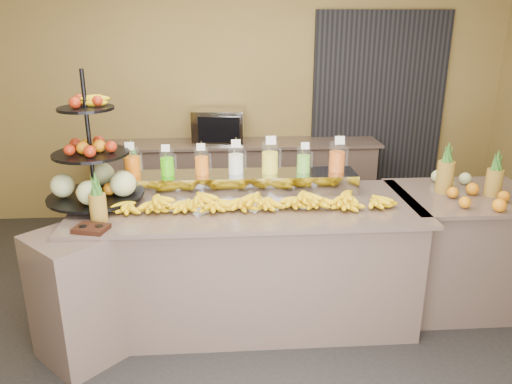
{
  "coord_description": "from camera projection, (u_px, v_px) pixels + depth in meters",
  "views": [
    {
      "loc": [
        -0.17,
        -3.08,
        2.2
      ],
      "look_at": [
        0.06,
        0.3,
        1.02
      ],
      "focal_mm": 35.0,
      "sensor_mm": 36.0,
      "label": 1
    }
  ],
  "objects": [
    {
      "name": "ground",
      "position": [
        250.0,
        338.0,
        3.64
      ],
      "size": [
        6.0,
        6.0,
        0.0
      ],
      "primitive_type": "plane",
      "color": "black",
      "rests_on": "ground"
    },
    {
      "name": "room_envelope",
      "position": [
        268.0,
        64.0,
        3.78
      ],
      "size": [
        6.04,
        5.02,
        2.82
      ],
      "color": "olive",
      "rests_on": "ground"
    },
    {
      "name": "buffet_counter",
      "position": [
        233.0,
        265.0,
        3.72
      ],
      "size": [
        2.75,
        1.25,
        0.93
      ],
      "color": "gray",
      "rests_on": "ground"
    },
    {
      "name": "right_counter",
      "position": [
        460.0,
        249.0,
        3.97
      ],
      "size": [
        1.08,
        0.88,
        0.93
      ],
      "color": "gray",
      "rests_on": "ground"
    },
    {
      "name": "back_ledge",
      "position": [
        238.0,
        182.0,
        5.6
      ],
      "size": [
        3.1,
        0.55,
        0.93
      ],
      "color": "gray",
      "rests_on": "ground"
    },
    {
      "name": "pitcher_tray",
      "position": [
        236.0,
        183.0,
        3.85
      ],
      "size": [
        1.85,
        0.3,
        0.15
      ],
      "primitive_type": "cube",
      "color": "gray",
      "rests_on": "buffet_counter"
    },
    {
      "name": "juice_pitcher_orange_a",
      "position": [
        132.0,
        163.0,
        3.74
      ],
      "size": [
        0.12,
        0.12,
        0.28
      ],
      "color": "silver",
      "rests_on": "pitcher_tray"
    },
    {
      "name": "juice_pitcher_green",
      "position": [
        167.0,
        164.0,
        3.76
      ],
      "size": [
        0.11,
        0.11,
        0.26
      ],
      "color": "silver",
      "rests_on": "pitcher_tray"
    },
    {
      "name": "juice_pitcher_orange_b",
      "position": [
        202.0,
        163.0,
        3.78
      ],
      "size": [
        0.11,
        0.11,
        0.26
      ],
      "color": "silver",
      "rests_on": "pitcher_tray"
    },
    {
      "name": "juice_pitcher_milk",
      "position": [
        236.0,
        161.0,
        3.79
      ],
      "size": [
        0.12,
        0.12,
        0.29
      ],
      "color": "silver",
      "rests_on": "pitcher_tray"
    },
    {
      "name": "juice_pitcher_lemon",
      "position": [
        270.0,
        160.0,
        3.81
      ],
      "size": [
        0.13,
        0.13,
        0.31
      ],
      "color": "silver",
      "rests_on": "pitcher_tray"
    },
    {
      "name": "juice_pitcher_lime",
      "position": [
        304.0,
        161.0,
        3.83
      ],
      "size": [
        0.11,
        0.11,
        0.26
      ],
      "color": "silver",
      "rests_on": "pitcher_tray"
    },
    {
      "name": "juice_pitcher_orange_c",
      "position": [
        337.0,
        159.0,
        3.84
      ],
      "size": [
        0.13,
        0.13,
        0.3
      ],
      "color": "silver",
      "rests_on": "pitcher_tray"
    },
    {
      "name": "banana_heap",
      "position": [
        252.0,
        199.0,
        3.52
      ],
      "size": [
        1.96,
        0.18,
        0.16
      ],
      "color": "yellow",
      "rests_on": "buffet_counter"
    },
    {
      "name": "fruit_stand",
      "position": [
        100.0,
        171.0,
        3.56
      ],
      "size": [
        0.75,
        0.75,
        0.96
      ],
      "rotation": [
        0.0,
        0.0,
        -0.1
      ],
      "color": "black",
      "rests_on": "buffet_counter"
    },
    {
      "name": "condiment_caddy",
      "position": [
        91.0,
        229.0,
        3.16
      ],
      "size": [
        0.24,
        0.2,
        0.03
      ],
      "primitive_type": "cube",
      "rotation": [
        0.0,
        0.0,
        -0.29
      ],
      "color": "black",
      "rests_on": "buffet_counter"
    },
    {
      "name": "pineapple_left_a",
      "position": [
        98.0,
        203.0,
        3.27
      ],
      "size": [
        0.11,
        0.11,
        0.35
      ],
      "rotation": [
        0.0,
        0.0,
        -0.3
      ],
      "color": "brown",
      "rests_on": "buffet_counter"
    },
    {
      "name": "pineapple_left_b",
      "position": [
        133.0,
        169.0,
        3.92
      ],
      "size": [
        0.13,
        0.13,
        0.41
      ],
      "rotation": [
        0.0,
        0.0,
        -0.39
      ],
      "color": "brown",
      "rests_on": "buffet_counter"
    },
    {
      "name": "right_fruit_pile",
      "position": [
        472.0,
        188.0,
        3.71
      ],
      "size": [
        0.47,
        0.44,
        0.25
      ],
      "color": "brown",
      "rests_on": "right_counter"
    },
    {
      "name": "oven_warmer",
      "position": [
        219.0,
        126.0,
        5.38
      ],
      "size": [
        0.58,
        0.44,
        0.36
      ],
      "primitive_type": "cube",
      "rotation": [
        0.0,
        0.0,
        -0.11
      ],
      "color": "gray",
      "rests_on": "back_ledge"
    }
  ]
}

